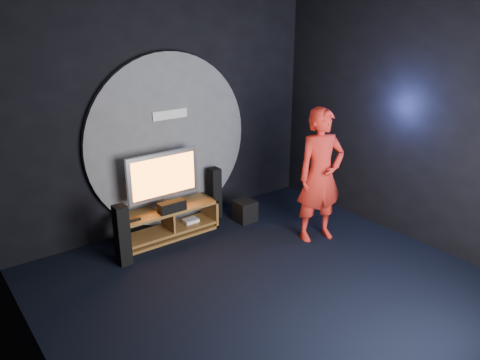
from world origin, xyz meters
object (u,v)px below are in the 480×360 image
Objects in this scene: media_console at (169,224)px; player at (320,176)px; tv at (163,178)px; tower_speaker_left at (122,235)px; tower_speaker_right at (215,193)px; subwoofer at (245,211)px.

media_console is 2.30m from player.
media_console is at bearing 157.97° from player.
tv is 1.34× the size of tower_speaker_left.
tower_speaker_right is (1.77, 0.51, 0.00)m from tower_speaker_left.
tv is 2.22m from player.
player reaches higher than tower_speaker_left.
tower_speaker_right reaches higher than media_console.
tv is 3.28× the size of subwoofer.
player reaches higher than tower_speaker_right.
subwoofer is 0.17× the size of player.
tv reaches higher than media_console.
tv reaches higher than tower_speaker_right.
player is (0.79, -1.49, 0.55)m from tower_speaker_right.
tower_speaker_left reaches higher than subwoofer.
media_console is 1.24m from subwoofer.
media_console is at bearing 168.50° from subwoofer.
subwoofer is at bearing -14.42° from tv.
player is at bearing -39.08° from tv.
media_console is 4.44× the size of subwoofer.
media_console is 0.77× the size of player.
media_console is 1.35× the size of tv.
tv reaches higher than tower_speaker_left.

